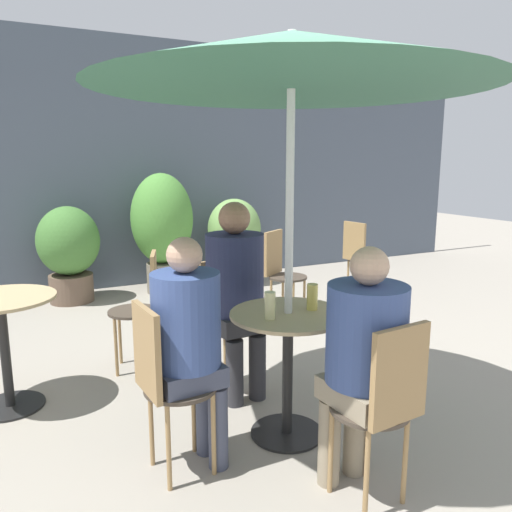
{
  "coord_description": "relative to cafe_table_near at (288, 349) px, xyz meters",
  "views": [
    {
      "loc": [
        -1.54,
        -2.22,
        1.57
      ],
      "look_at": [
        -0.2,
        0.46,
        0.98
      ],
      "focal_mm": 35.0,
      "sensor_mm": 36.0,
      "label": 1
    }
  ],
  "objects": [
    {
      "name": "seated_person_0",
      "position": [
        -0.05,
        0.59,
        0.24
      ],
      "size": [
        0.38,
        0.4,
        1.3
      ],
      "rotation": [
        0.0,
        0.0,
        0.08
      ],
      "color": "#2D2D33",
      "rests_on": "ground_plane"
    },
    {
      "name": "seated_person_2",
      "position": [
        0.05,
        -0.59,
        0.19
      ],
      "size": [
        0.36,
        0.38,
        1.2
      ],
      "rotation": [
        0.0,
        0.0,
        3.23
      ],
      "color": "gray",
      "rests_on": "ground_plane"
    },
    {
      "name": "bistro_chair_1",
      "position": [
        -0.73,
        -0.06,
        0.02
      ],
      "size": [
        0.38,
        0.37,
        0.89
      ],
      "rotation": [
        0.0,
        0.0,
        -4.63
      ],
      "color": "#42382D",
      "rests_on": "ground_plane"
    },
    {
      "name": "bistro_chair_3",
      "position": [
        2.13,
        2.09,
        0.02
      ],
      "size": [
        0.38,
        0.37,
        0.89
      ],
      "rotation": [
        0.0,
        0.0,
        1.72
      ],
      "color": "#42382D",
      "rests_on": "ground_plane"
    },
    {
      "name": "potted_plant_1",
      "position": [
        0.27,
        3.41,
        0.3
      ],
      "size": [
        0.72,
        0.72,
        1.41
      ],
      "color": "slate",
      "rests_on": "ground_plane"
    },
    {
      "name": "bistro_chair_4",
      "position": [
        -0.49,
        1.29,
        0.02
      ],
      "size": [
        0.4,
        0.39,
        0.89
      ],
      "rotation": [
        0.0,
        0.0,
        4.4
      ],
      "color": "#42382D",
      "rests_on": "ground_plane"
    },
    {
      "name": "beer_glass_0",
      "position": [
        0.15,
        -0.01,
        0.29
      ],
      "size": [
        0.06,
        0.06,
        0.15
      ],
      "color": "#DBC65B",
      "rests_on": "cafe_table_near"
    },
    {
      "name": "bistro_chair_5",
      "position": [
        0.97,
        1.82,
        0.02
      ],
      "size": [
        0.41,
        0.42,
        0.89
      ],
      "rotation": [
        0.0,
        0.0,
        0.56
      ],
      "color": "#42382D",
      "rests_on": "ground_plane"
    },
    {
      "name": "ground_plane",
      "position": [
        0.2,
        -0.06,
        -0.52
      ],
      "size": [
        20.0,
        20.0,
        0.0
      ],
      "primitive_type": "plane",
      "color": "gray"
    },
    {
      "name": "storefront_wall",
      "position": [
        0.2,
        3.94,
        0.98
      ],
      "size": [
        10.0,
        0.06,
        3.0
      ],
      "color": "#4C5666",
      "rests_on": "ground_plane"
    },
    {
      "name": "potted_plant_0",
      "position": [
        -0.78,
        3.46,
        0.08
      ],
      "size": [
        0.67,
        0.67,
        1.07
      ],
      "color": "brown",
      "rests_on": "ground_plane"
    },
    {
      "name": "potted_plant_2",
      "position": [
        1.2,
        3.43,
        0.09
      ],
      "size": [
        0.67,
        0.67,
        1.08
      ],
      "color": "slate",
      "rests_on": "ground_plane"
    },
    {
      "name": "cafe_table_near",
      "position": [
        0.0,
        0.0,
        0.0
      ],
      "size": [
        0.65,
        0.65,
        0.73
      ],
      "color": "black",
      "rests_on": "ground_plane"
    },
    {
      "name": "bistro_chair_0",
      "position": [
        -0.06,
        0.73,
        0.02
      ],
      "size": [
        0.37,
        0.38,
        0.89
      ],
      "rotation": [
        0.0,
        0.0,
        0.08
      ],
      "color": "#42382D",
      "rests_on": "ground_plane"
    },
    {
      "name": "bistro_chair_2",
      "position": [
        0.06,
        -0.73,
        0.02
      ],
      "size": [
        0.37,
        0.38,
        0.89
      ],
      "rotation": [
        0.0,
        0.0,
        -3.06
      ],
      "color": "#42382D",
      "rests_on": "ground_plane"
    },
    {
      "name": "umbrella",
      "position": [
        0.0,
        0.0,
        1.54
      ],
      "size": [
        2.07,
        2.07,
        2.2
      ],
      "color": "silver",
      "rests_on": "ground_plane"
    },
    {
      "name": "seated_person_1",
      "position": [
        -0.59,
        -0.05,
        0.2
      ],
      "size": [
        0.36,
        0.34,
        1.21
      ],
      "rotation": [
        0.0,
        0.0,
        1.66
      ],
      "color": "#42475B",
      "rests_on": "ground_plane"
    },
    {
      "name": "beer_glass_1",
      "position": [
        -0.14,
        -0.05,
        0.29
      ],
      "size": [
        0.06,
        0.06,
        0.15
      ],
      "color": "beige",
      "rests_on": "cafe_table_near"
    },
    {
      "name": "cafe_table_far",
      "position": [
        -1.43,
        1.07,
        0.0
      ],
      "size": [
        0.66,
        0.66,
        0.73
      ],
      "color": "black",
      "rests_on": "ground_plane"
    }
  ]
}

